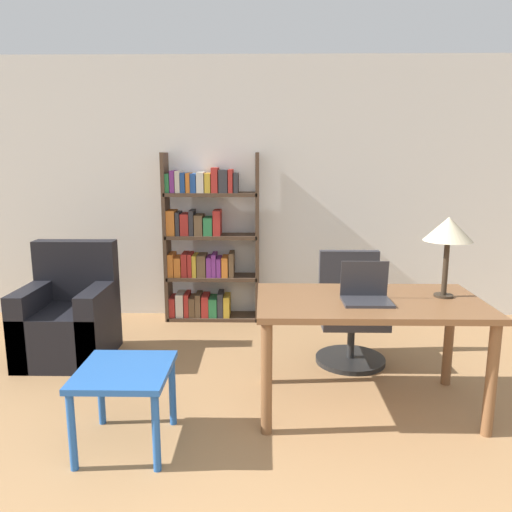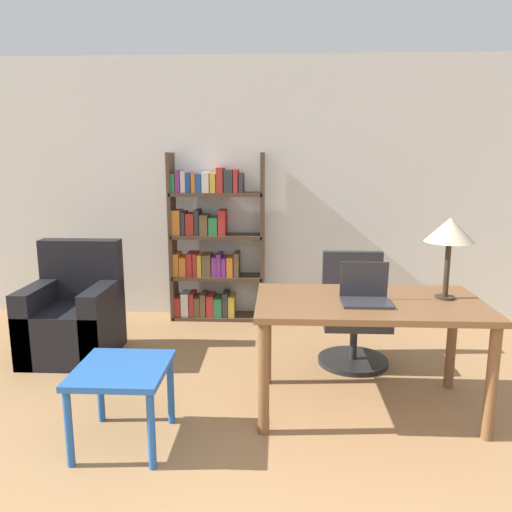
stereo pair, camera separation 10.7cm
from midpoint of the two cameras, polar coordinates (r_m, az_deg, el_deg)
wall_back at (r=5.29m, az=1.85°, el=7.54°), size 8.00×0.06×2.70m
desk at (r=3.42m, az=11.87°, el=-6.56°), size 1.48×0.83×0.77m
laptop at (r=3.32m, az=11.54°, el=-4.18°), size 0.31×0.25×0.26m
table_lamp at (r=3.50m, az=20.30°, el=2.70°), size 0.32×0.32×0.54m
office_chair at (r=4.28m, az=10.03°, el=-6.53°), size 0.58×0.58×0.91m
side_table_blue at (r=3.10m, az=-15.78°, el=-13.59°), size 0.53×0.56×0.49m
armchair at (r=4.58m, az=-21.21°, el=-6.92°), size 0.71×0.71×0.98m
bookshelf at (r=5.21m, az=-6.49°, el=1.17°), size 0.97×0.28×1.74m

